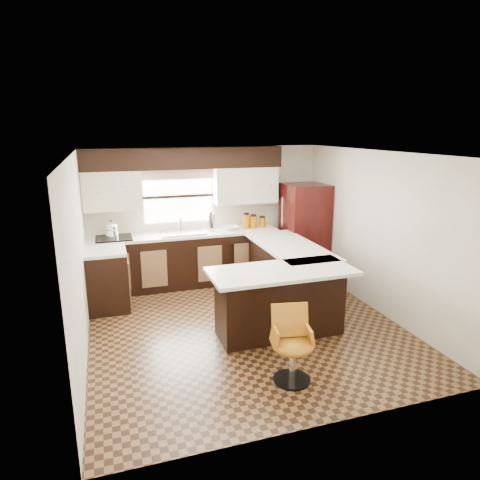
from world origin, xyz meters
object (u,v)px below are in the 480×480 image
object	(u,v)px
peninsula_long	(286,275)
peninsula_return	(280,303)
refrigerator	(304,232)
bar_chair	(293,346)

from	to	relation	value
peninsula_long	peninsula_return	bearing A→B (deg)	-118.30
peninsula_long	refrigerator	world-z (taller)	refrigerator
peninsula_return	bar_chair	distance (m)	1.13
refrigerator	bar_chair	size ratio (longest dim) A/B	2.07
peninsula_return	bar_chair	size ratio (longest dim) A/B	1.96
refrigerator	peninsula_return	bearing A→B (deg)	-123.56
peninsula_long	bar_chair	bearing A→B (deg)	-111.91
bar_chair	peninsula_return	bearing A→B (deg)	84.78
peninsula_return	refrigerator	bearing A→B (deg)	56.44
peninsula_long	bar_chair	size ratio (longest dim) A/B	2.32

